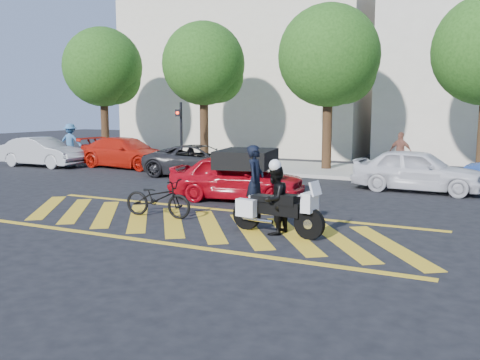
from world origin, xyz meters
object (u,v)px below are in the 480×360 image
at_px(police_motorcycle, 275,210).
at_px(red_convertible, 237,177).
at_px(parked_left, 127,153).
at_px(parked_mid_right, 417,170).
at_px(officer_moto, 275,200).
at_px(officer_bike, 255,180).
at_px(parked_mid_left, 201,161).
at_px(parked_far_left, 42,152).
at_px(bicycle, 158,198).

height_order(police_motorcycle, red_convertible, red_convertible).
bearing_deg(parked_left, parked_mid_right, -91.55).
distance_m(red_convertible, parked_left, 10.54).
relative_size(red_convertible, parked_mid_right, 0.97).
xyz_separation_m(police_motorcycle, parked_left, (-11.60, 9.28, 0.17)).
bearing_deg(officer_moto, officer_bike, -135.51).
bearing_deg(red_convertible, police_motorcycle, -152.37).
bearing_deg(parked_left, officer_moto, -124.48).
bearing_deg(red_convertible, parked_mid_left, 31.53).
xyz_separation_m(red_convertible, parked_left, (-8.86, 5.70, 0.01)).
xyz_separation_m(parked_far_left, parked_mid_right, (17.99, 0.00, 0.02)).
xyz_separation_m(officer_moto, parked_far_left, (-15.76, 7.89, -0.07)).
bearing_deg(officer_bike, red_convertible, 31.76).
bearing_deg(bicycle, officer_bike, -59.99).
height_order(bicycle, officer_moto, officer_moto).
distance_m(police_motorcycle, officer_moto, 0.23).
height_order(officer_moto, parked_mid_right, officer_moto).
relative_size(red_convertible, parked_mid_left, 0.88).
height_order(bicycle, parked_mid_right, parked_mid_right).
bearing_deg(parked_mid_left, red_convertible, -145.61).
xyz_separation_m(officer_bike, parked_left, (-10.29, 7.48, -0.22)).
bearing_deg(police_motorcycle, parked_left, 150.13).
relative_size(red_convertible, parked_far_left, 0.96).
bearing_deg(police_motorcycle, parked_mid_left, 138.39).
distance_m(officer_moto, parked_left, 14.85).
height_order(police_motorcycle, officer_moto, officer_moto).
xyz_separation_m(officer_bike, red_convertible, (-1.42, 1.78, -0.23)).
xyz_separation_m(bicycle, police_motorcycle, (3.53, -0.36, 0.06)).
distance_m(officer_moto, parked_mid_right, 8.20).
bearing_deg(police_motorcycle, parked_far_left, 162.25).
xyz_separation_m(officer_bike, parked_far_left, (-14.47, 6.08, -0.22)).
distance_m(officer_moto, red_convertible, 4.50).
xyz_separation_m(bicycle, officer_moto, (3.52, -0.37, 0.29)).
bearing_deg(parked_left, red_convertible, -118.50).
distance_m(officer_bike, bicycle, 2.68).
bearing_deg(bicycle, officer_moto, -98.83).
distance_m(officer_bike, officer_moto, 2.23).
xyz_separation_m(officer_bike, officer_moto, (1.30, -1.80, -0.15)).
distance_m(parked_mid_left, parked_mid_right, 8.86).
height_order(police_motorcycle, parked_mid_left, parked_mid_left).
distance_m(bicycle, red_convertible, 3.32).
xyz_separation_m(bicycle, parked_mid_right, (5.75, 7.52, 0.24)).
distance_m(officer_bike, parked_left, 12.72).
xyz_separation_m(parked_far_left, parked_mid_left, (9.14, 0.15, -0.06)).
relative_size(bicycle, parked_mid_right, 0.44).
relative_size(parked_left, parked_mid_right, 1.15).
distance_m(parked_left, parked_mid_right, 13.88).
height_order(police_motorcycle, parked_left, parked_left).
xyz_separation_m(officer_moto, parked_mid_left, (-6.63, 8.03, -0.13)).
distance_m(red_convertible, parked_mid_left, 5.92).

